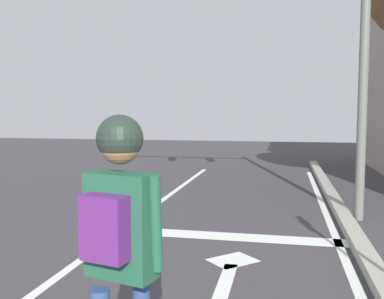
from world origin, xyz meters
The scene contains 5 objects.
lane_line_center centered at (-0.42, 6.00, 0.00)m, with size 0.12×20.00×0.01m, color silver.
stop_bar centered at (1.32, 8.49, 0.00)m, with size 3.46×0.40×0.01m, color silver.
lane_arrow_stem centered at (1.49, 6.59, 0.00)m, with size 0.16×1.40×0.01m, color silver.
lane_arrow_head centered at (1.49, 7.44, 0.00)m, with size 0.56×0.44×0.01m, color silver.
skater centered at (1.19, 4.34, 1.24)m, with size 0.48×0.65×1.80m.
Camera 1 is at (2.09, 2.06, 1.89)m, focal length 40.59 mm.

